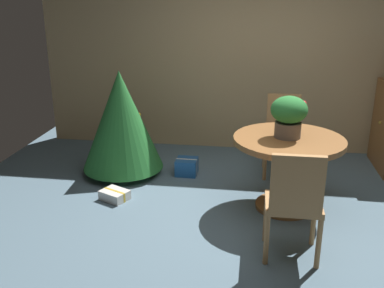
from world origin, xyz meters
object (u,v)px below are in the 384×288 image
Objects in this scene: wooden_chair_far at (283,130)px; wooden_chair_near at (294,200)px; gift_box_blue at (187,167)px; holiday_tree at (121,120)px; gift_box_cream at (115,195)px; flower_vase at (289,114)px; round_dining_table at (288,156)px.

wooden_chair_near reaches higher than wooden_chair_far.
gift_box_blue is at bearing 124.48° from wooden_chair_near.
wooden_chair_far is 1.95m from holiday_tree.
gift_box_cream is at bearing 154.48° from wooden_chair_near.
holiday_tree is 3.66× the size of gift_box_cream.
flower_vase is 1.06m from wooden_chair_far.
flower_vase is at bearing 91.09° from wooden_chair_near.
holiday_tree reaches higher than wooden_chair_near.
holiday_tree reaches higher than round_dining_table.
wooden_chair_near is (0.00, -0.94, -0.02)m from round_dining_table.
gift_box_blue is (-1.14, 1.66, -0.45)m from wooden_chair_near.
wooden_chair_near is 2.51m from holiday_tree.
holiday_tree is at bearing 161.36° from flower_vase.
wooden_chair_far is at bearing 90.00° from round_dining_table.
holiday_tree is at bearing 161.02° from round_dining_table.
wooden_chair_near is at bearing -25.52° from gift_box_cream.
holiday_tree reaches higher than wooden_chair_far.
wooden_chair_far reaches higher than round_dining_table.
gift_box_cream is 1.04m from gift_box_blue.
wooden_chair_near is 2.78× the size of gift_box_cream.
holiday_tree is 4.92× the size of gift_box_blue.
wooden_chair_near is 2.07m from gift_box_blue.
wooden_chair_far is at bearing 90.00° from wooden_chair_near.
round_dining_table is 1.88m from gift_box_cream.
flower_vase is 1.61m from gift_box_blue.
flower_vase is 0.43× the size of wooden_chair_near.
holiday_tree is at bearing 99.24° from gift_box_cream.
wooden_chair_near is 2.06m from gift_box_cream.
round_dining_table is 2.04m from holiday_tree.
holiday_tree is at bearing -170.88° from wooden_chair_far.
wooden_chair_near is at bearing -90.00° from wooden_chair_far.
round_dining_table is at bearing 2.49° from gift_box_cream.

